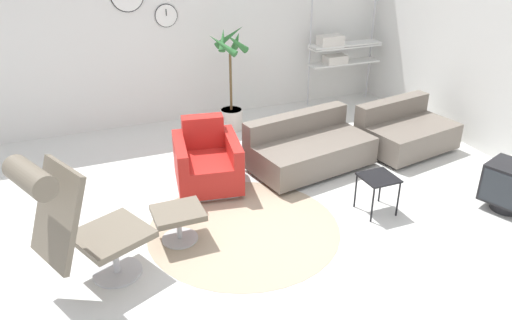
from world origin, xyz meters
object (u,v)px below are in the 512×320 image
object	(u,v)px
lounge_chair	(73,216)
potted_plant	(231,92)
couch_low	(308,150)
ottoman	(178,218)
couch_second	(405,133)
shelf_unit	(338,50)
armchair_red	(207,164)
side_table	(378,181)
crt_television	(511,186)

from	to	relation	value
lounge_chair	potted_plant	bearing A→B (deg)	116.59
lounge_chair	couch_low	size ratio (longest dim) A/B	0.80
lounge_chair	couch_low	distance (m)	3.19
ottoman	couch_low	distance (m)	2.13
couch_second	shelf_unit	world-z (taller)	shelf_unit
armchair_red	couch_second	xyz separation A→B (m)	(2.79, -0.04, -0.04)
lounge_chair	side_table	world-z (taller)	lounge_chair
armchair_red	shelf_unit	world-z (taller)	shelf_unit
crt_television	lounge_chair	bearing A→B (deg)	64.72
armchair_red	potted_plant	world-z (taller)	potted_plant
couch_low	couch_second	xyz separation A→B (m)	(1.46, -0.02, -0.00)
lounge_chair	ottoman	size ratio (longest dim) A/B	2.68
couch_second	ottoman	bearing A→B (deg)	5.01
couch_low	couch_second	size ratio (longest dim) A/B	1.22
lounge_chair	shelf_unit	bearing A→B (deg)	102.71
lounge_chair	side_table	xyz separation A→B (m)	(3.03, 0.13, -0.38)
lounge_chair	couch_low	xyz separation A→B (m)	(2.85, 1.35, -0.51)
couch_low	couch_second	bearing A→B (deg)	169.17
potted_plant	side_table	bearing A→B (deg)	-76.51
ottoman	shelf_unit	distance (m)	4.51
ottoman	crt_television	distance (m)	3.54
ottoman	potted_plant	xyz separation A→B (m)	(1.43, 2.49, 0.33)
ottoman	lounge_chair	bearing A→B (deg)	-155.73
crt_television	potted_plant	size ratio (longest dim) A/B	0.41
crt_television	potted_plant	bearing A→B (deg)	11.12
crt_television	potted_plant	distance (m)	3.86
ottoman	armchair_red	xyz separation A→B (m)	(0.59, 0.95, 0.04)
side_table	potted_plant	world-z (taller)	potted_plant
ottoman	armchair_red	world-z (taller)	armchair_red
crt_television	shelf_unit	size ratio (longest dim) A/B	0.36
couch_low	potted_plant	world-z (taller)	potted_plant
potted_plant	armchair_red	bearing A→B (deg)	-118.88
couch_second	side_table	xyz separation A→B (m)	(-1.27, -1.20, 0.12)
couch_low	potted_plant	distance (m)	1.66
couch_second	shelf_unit	xyz separation A→B (m)	(0.05, 1.95, 0.68)
lounge_chair	armchair_red	world-z (taller)	lounge_chair
armchair_red	crt_television	xyz separation A→B (m)	(2.86, -1.74, 0.00)
couch_second	potted_plant	xyz separation A→B (m)	(-1.94, 1.58, 0.33)
potted_plant	shelf_unit	distance (m)	2.05
armchair_red	ottoman	bearing A→B (deg)	67.66
couch_low	side_table	size ratio (longest dim) A/B	3.85
couch_second	shelf_unit	bearing A→B (deg)	-101.59
couch_low	potted_plant	bearing A→B (deg)	-83.10
lounge_chair	potted_plant	xyz separation A→B (m)	(2.37, 2.91, -0.17)
couch_second	potted_plant	distance (m)	2.52
couch_low	armchair_red	bearing A→B (deg)	-10.98
side_table	crt_television	bearing A→B (deg)	-20.51
armchair_red	couch_low	xyz separation A→B (m)	(1.33, -0.02, -0.04)
armchair_red	couch_low	world-z (taller)	armchair_red
side_table	lounge_chair	bearing A→B (deg)	-177.49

